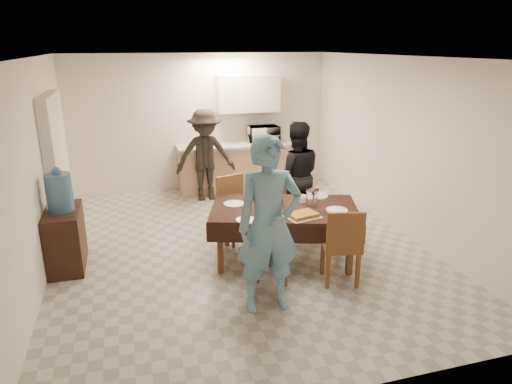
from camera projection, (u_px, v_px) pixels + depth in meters
floor at (240, 247)px, 6.50m from camera, size 5.00×6.00×0.02m
ceiling at (238, 57)px, 5.69m from camera, size 5.00×6.00×0.02m
wall_back at (201, 123)px, 8.84m from camera, size 5.00×0.02×2.60m
wall_front at (338, 252)px, 3.36m from camera, size 5.00×0.02×2.60m
wall_left at (36, 172)px, 5.43m from camera, size 0.02×6.00×2.60m
wall_right at (402, 147)px, 6.76m from camera, size 0.02×6.00×2.60m
stub_partition at (58, 167)px, 6.63m from camera, size 0.15×1.40×2.10m
kitchen_base_cabinet at (236, 168)px, 8.97m from camera, size 2.20×0.60×0.86m
kitchen_worktop at (235, 145)px, 8.83m from camera, size 2.24×0.64×0.05m
upper_cabinet at (248, 94)px, 8.74m from camera, size 1.20×0.34×0.70m
dining_table at (284, 210)px, 5.93m from camera, size 2.13×1.63×0.74m
chair_near_left at (271, 251)px, 5.09m from camera, size 0.56×0.59×0.49m
chair_near_right at (345, 239)px, 5.31m from camera, size 0.53×0.54×0.52m
chair_far_left at (239, 205)px, 6.45m from camera, size 0.54×0.55×0.52m
chair_far_right at (298, 201)px, 6.70m from camera, size 0.49×0.50×0.49m
console at (66, 239)px, 5.82m from camera, size 0.42×0.84×0.77m
water_jug at (59, 192)px, 5.63m from camera, size 0.31×0.31×0.47m
wine_bottle at (280, 195)px, 5.90m from camera, size 0.08×0.08×0.31m
water_pitcher at (311, 198)px, 5.93m from camera, size 0.14×0.14×0.22m
savoury_tart at (303, 215)px, 5.59m from camera, size 0.46×0.39×0.05m
salad_bowl at (301, 199)px, 6.15m from camera, size 0.18×0.18×0.07m
mushroom_dish at (274, 200)px, 6.15m from camera, size 0.22×0.22×0.04m
wine_glass_a at (249, 211)px, 5.51m from camera, size 0.09×0.09×0.19m
wine_glass_b at (316, 192)px, 6.26m from camera, size 0.08×0.08×0.17m
wine_glass_c at (263, 195)px, 6.11m from camera, size 0.08×0.08×0.18m
plate_near_left at (246, 220)px, 5.48m from camera, size 0.24×0.24×0.01m
plate_near_right at (337, 210)px, 5.80m from camera, size 0.27×0.27×0.02m
plate_far_left at (234, 204)px, 6.03m from camera, size 0.28×0.28×0.02m
plate_far_right at (318, 196)px, 6.35m from camera, size 0.29×0.29×0.02m
microwave at (264, 134)px, 8.93m from camera, size 0.58×0.39×0.32m
person_near at (269, 226)px, 4.74m from camera, size 0.70×0.47×1.91m
person_far at (295, 176)px, 6.99m from camera, size 0.93×0.79×1.67m
person_kitchen at (205, 155)px, 8.26m from camera, size 1.08×0.62×1.67m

